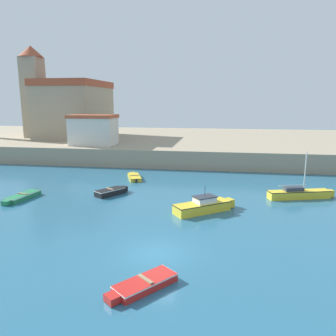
# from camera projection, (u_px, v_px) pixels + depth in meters

# --- Properties ---
(ground_plane) EXTENTS (200.00, 200.00, 0.00)m
(ground_plane) POSITION_uv_depth(u_px,v_px,m) (157.00, 253.00, 20.20)
(ground_plane) COLOR #28607F
(quay_seawall) EXTENTS (120.00, 40.00, 2.60)m
(quay_seawall) POSITION_uv_depth(u_px,v_px,m) (202.00, 143.00, 63.77)
(quay_seawall) COLOR gray
(quay_seawall) RESTS_ON ground
(dinghy_red_0) EXTENTS (3.23, 3.61, 0.51)m
(dinghy_red_0) POSITION_uv_depth(u_px,v_px,m) (143.00, 284.00, 16.36)
(dinghy_red_0) COLOR red
(dinghy_red_0) RESTS_ON ground
(motorboat_yellow_1) EXTENTS (5.23, 4.36, 2.27)m
(motorboat_yellow_1) POSITION_uv_depth(u_px,v_px,m) (204.00, 206.00, 27.77)
(motorboat_yellow_1) COLOR yellow
(motorboat_yellow_1) RESTS_ON ground
(dinghy_black_2) EXTENTS (2.79, 3.48, 0.68)m
(dinghy_black_2) POSITION_uv_depth(u_px,v_px,m) (111.00, 191.00, 32.92)
(dinghy_black_2) COLOR black
(dinghy_black_2) RESTS_ON ground
(sailboat_yellow_3) EXTENTS (6.55, 2.84, 4.60)m
(sailboat_yellow_3) POSITION_uv_depth(u_px,v_px,m) (299.00, 194.00, 31.65)
(sailboat_yellow_3) COLOR yellow
(sailboat_yellow_3) RESTS_ON ground
(dinghy_green_5) EXTENTS (1.81, 4.50, 0.55)m
(dinghy_green_5) POSITION_uv_depth(u_px,v_px,m) (22.00, 196.00, 31.43)
(dinghy_green_5) COLOR #237A4C
(dinghy_green_5) RESTS_ON ground
(dinghy_yellow_6) EXTENTS (2.56, 4.19, 0.49)m
(dinghy_yellow_6) POSITION_uv_depth(u_px,v_px,m) (134.00, 177.00, 39.75)
(dinghy_yellow_6) COLOR yellow
(dinghy_yellow_6) RESTS_ON ground
(church) EXTENTS (14.53, 14.59, 16.56)m
(church) POSITION_uv_depth(u_px,v_px,m) (70.00, 107.00, 61.95)
(church) COLOR gray
(church) RESTS_ON quay_seawall
(harbor_shed_near_wharf) EXTENTS (6.97, 4.80, 4.65)m
(harbor_shed_near_wharf) POSITION_uv_depth(u_px,v_px,m) (93.00, 130.00, 50.80)
(harbor_shed_near_wharf) COLOR silver
(harbor_shed_near_wharf) RESTS_ON quay_seawall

